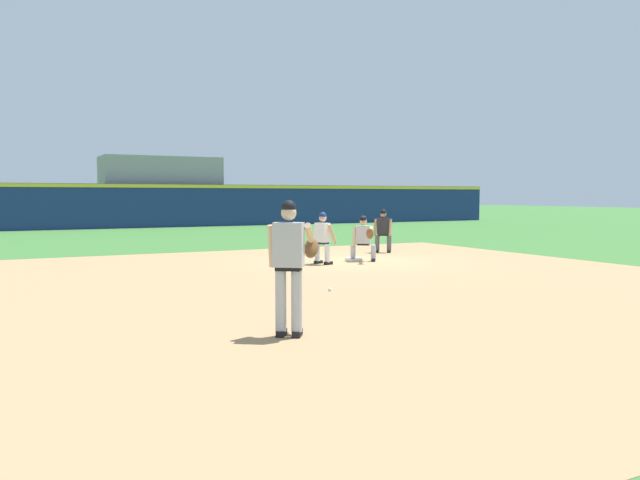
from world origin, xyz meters
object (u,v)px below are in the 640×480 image
first_baseman (364,236)px  baserunner (323,236)px  first_base_bag (354,259)px  pitcher (290,259)px  umpire (383,229)px  baseball (330,289)px

first_baseman → baserunner: 1.40m
first_base_bag → first_baseman: 0.76m
first_baseman → baserunner: baserunner is taller
pitcher → umpire: bearing=51.4°
first_base_bag → baserunner: baserunner is taller
pitcher → baserunner: (4.50, 7.72, -0.27)m
first_base_bag → baseball: (-3.34, -4.79, -0.01)m
first_baseman → umpire: (2.06, 2.14, 0.06)m
pitcher → umpire: size_ratio=1.27×
first_base_bag → pitcher: size_ratio=0.20×
baseball → pitcher: pitcher is taller
baseball → first_base_bag: bearing=55.1°
pitcher → baserunner: 8.94m
first_base_bag → first_baseman: (0.17, -0.28, 0.69)m
baserunner → umpire: size_ratio=1.00×
first_baseman → pitcher: bearing=-127.0°
baseball → umpire: (5.57, 6.64, 0.76)m
baserunner → first_base_bag: bearing=17.3°
first_baseman → baseball: bearing=-128.0°
baseball → umpire: size_ratio=0.05×
baseball → first_baseman: 5.76m
first_base_bag → baseball: 5.84m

